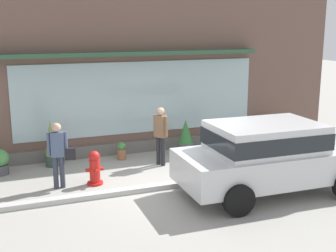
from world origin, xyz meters
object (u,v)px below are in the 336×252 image
Objects in this scene: potted_plant_corner_tall at (230,140)px; potted_plant_trailing_edge at (122,151)px; pedestrian_with_handbag at (59,151)px; parked_car_silver at (269,153)px; potted_plant_low_front at (186,138)px; potted_plant_by_entrance at (0,162)px; potted_plant_window_right at (269,129)px; pedestrian_passerby at (161,132)px; fire_hydrant at (95,168)px; potted_plant_window_center at (51,144)px.

potted_plant_trailing_edge is (-3.42, 0.22, -0.06)m from potted_plant_corner_tall.
potted_plant_trailing_edge is at bearing 52.38° from pedestrian_with_handbag.
potted_plant_trailing_edge is (-2.47, 3.73, -0.69)m from parked_car_silver.
pedestrian_with_handbag reaches higher than potted_plant_low_front.
potted_plant_window_right reaches higher than potted_plant_by_entrance.
potted_plant_trailing_edge is at bearing -166.26° from pedestrian_passerby.
fire_hydrant is 1.66× the size of potted_plant_trailing_edge.
fire_hydrant reaches higher than potted_plant_by_entrance.
potted_plant_trailing_edge is at bearing -2.41° from potted_plant_window_center.
pedestrian_with_handbag is 4.88m from parked_car_silver.
potted_plant_window_right is (3.16, 0.33, -0.08)m from potted_plant_low_front.
fire_hydrant is at bearing -153.06° from potted_plant_low_front.
potted_plant_window_center is (0.01, 1.78, -0.28)m from pedestrian_with_handbag.
parked_car_silver is 8.67× the size of potted_plant_trailing_edge.
potted_plant_corner_tall is (6.70, -0.06, -0.04)m from potted_plant_by_entrance.
pedestrian_with_handbag reaches higher than potted_plant_trailing_edge.
pedestrian_passerby is 3.01m from potted_plant_window_center.
potted_plant_window_center is 7.04m from potted_plant_window_right.
potted_plant_window_center is at bearing 140.45° from parked_car_silver.
potted_plant_low_front is 1.95m from potted_plant_trailing_edge.
potted_plant_window_right is (8.36, 0.30, 0.07)m from potted_plant_by_entrance.
potted_plant_low_front is (3.88, -0.27, -0.12)m from potted_plant_window_center.
pedestrian_passerby is 3.19× the size of potted_plant_trailing_edge.
pedestrian_passerby is at bearing 27.33° from pedestrian_with_handbag.
potted_plant_low_front reaches higher than fire_hydrant.
parked_car_silver is at bearing -81.29° from potted_plant_low_front.
fire_hydrant reaches higher than potted_plant_trailing_edge.
pedestrian_with_handbag reaches higher than potted_plant_corner_tall.
fire_hydrant is 4.82m from potted_plant_corner_tall.
pedestrian_passerby reaches higher than potted_plant_window_right.
potted_plant_trailing_edge is at bearing 56.77° from fire_hydrant.
potted_plant_low_front is 1.69× the size of potted_plant_corner_tall.
pedestrian_with_handbag is 3.12× the size of potted_plant_trailing_edge.
potted_plant_corner_tall is (0.95, 3.52, -0.63)m from parked_car_silver.
parked_car_silver is 5.54× the size of potted_plant_window_right.
pedestrian_passerby reaches higher than potted_plant_trailing_edge.
parked_car_silver is 6.79m from potted_plant_by_entrance.
pedestrian_with_handbag is 1.21× the size of potted_plant_window_center.
potted_plant_corner_tall is 0.79× the size of potted_plant_window_right.
pedestrian_passerby reaches higher than potted_plant_by_entrance.
pedestrian_with_handbag reaches higher than fire_hydrant.
pedestrian_passerby is 2.58× the size of potted_plant_corner_tall.
potted_plant_by_entrance is (-5.75, 3.57, -0.59)m from parked_car_silver.
potted_plant_window_right is at bearing 5.91° from potted_plant_low_front.
parked_car_silver reaches higher than potted_plant_low_front.
potted_plant_window_center is 2.09× the size of potted_plant_corner_tall.
potted_plant_by_entrance is 0.51× the size of potted_plant_window_center.
pedestrian_with_handbag is at bearing -158.89° from potted_plant_low_front.
parked_car_silver reaches higher than potted_plant_by_entrance.
potted_plant_corner_tall is at bearing 74.32° from pedestrian_passerby.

